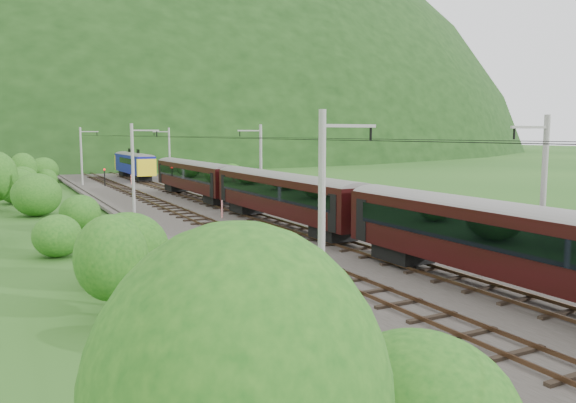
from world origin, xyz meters
name	(u,v)px	position (x,y,z in m)	size (l,w,h in m)	color
ground	(442,304)	(0.00, 0.00, 0.00)	(600.00, 600.00, 0.00)	#214B17
railbed	(323,257)	(0.00, 10.00, 0.15)	(14.00, 220.00, 0.30)	#38332D
track_left	(288,257)	(-2.40, 10.00, 0.37)	(2.40, 220.00, 0.27)	brown
track_right	(357,249)	(2.40, 10.00, 0.37)	(2.40, 220.00, 0.27)	brown
catenary_left	(134,167)	(-6.12, 32.00, 4.50)	(2.54, 192.28, 8.00)	gray
catenary_right	(260,164)	(6.12, 32.00, 4.50)	(2.54, 192.28, 8.00)	gray
overhead_wires	(324,139)	(0.00, 10.00, 7.10)	(4.83, 198.00, 0.03)	black
mountain_main	(35,150)	(0.00, 260.00, 0.00)	(504.00, 360.00, 244.00)	black
train	(367,204)	(2.40, 9.03, 3.30)	(2.75, 132.84, 4.77)	black
hazard_post_near	(222,209)	(-0.05, 26.42, 1.05)	(0.16, 0.16, 1.49)	red
hazard_post_far	(131,179)	(0.09, 62.15, 0.99)	(0.15, 0.15, 1.39)	red
signal	(105,176)	(-3.67, 61.22, 1.71)	(0.27, 0.27, 2.40)	black
vegetation_left	(59,212)	(-13.38, 21.76, 2.26)	(13.16, 149.05, 6.23)	#1B4F15
vegetation_right	(381,206)	(11.22, 19.18, 1.47)	(6.67, 110.44, 3.18)	#1B4F15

